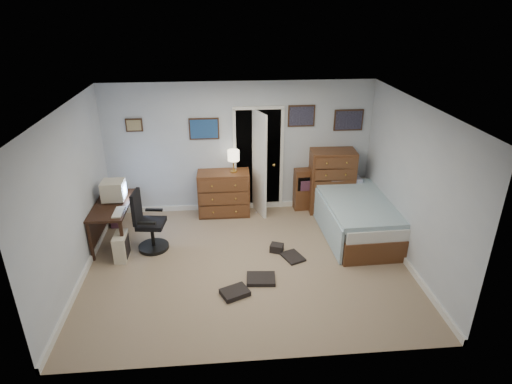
% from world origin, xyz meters
% --- Properties ---
extents(floor, '(5.00, 4.00, 0.02)m').
position_xyz_m(floor, '(0.00, 0.00, -0.01)').
color(floor, gray).
rests_on(floor, ground).
extents(computer_desk, '(0.59, 1.24, 0.71)m').
position_xyz_m(computer_desk, '(-2.29, 0.89, 0.55)').
color(computer_desk, black).
rests_on(computer_desk, floor).
extents(crt_monitor, '(0.37, 0.35, 0.34)m').
position_xyz_m(crt_monitor, '(-2.18, 1.04, 0.89)').
color(crt_monitor, beige).
rests_on(crt_monitor, computer_desk).
extents(keyboard, '(0.15, 0.38, 0.02)m').
position_xyz_m(keyboard, '(-2.02, 0.54, 0.73)').
color(keyboard, beige).
rests_on(keyboard, computer_desk).
extents(pc_tower, '(0.20, 0.40, 0.43)m').
position_xyz_m(pc_tower, '(-2.00, 0.34, 0.21)').
color(pc_tower, beige).
rests_on(pc_tower, floor).
extents(office_chair, '(0.56, 0.56, 1.03)m').
position_xyz_m(office_chair, '(-1.60, 0.59, 0.40)').
color(office_chair, black).
rests_on(office_chair, floor).
extents(media_stack, '(0.16, 0.16, 0.81)m').
position_xyz_m(media_stack, '(-2.32, 1.42, 0.41)').
color(media_stack, maroon).
rests_on(media_stack, floor).
extents(low_dresser, '(0.98, 0.51, 0.86)m').
position_xyz_m(low_dresser, '(-0.33, 1.77, 0.43)').
color(low_dresser, brown).
rests_on(low_dresser, floor).
extents(table_lamp, '(0.22, 0.22, 0.42)m').
position_xyz_m(table_lamp, '(-0.13, 1.77, 1.17)').
color(table_lamp, gold).
rests_on(table_lamp, low_dresser).
extents(doorway, '(0.96, 1.12, 2.05)m').
position_xyz_m(doorway, '(0.35, 2.27, 1.00)').
color(doorway, black).
rests_on(doorway, floor).
extents(tall_dresser, '(0.86, 0.54, 1.23)m').
position_xyz_m(tall_dresser, '(1.75, 1.75, 0.62)').
color(tall_dresser, brown).
rests_on(tall_dresser, floor).
extents(headboard_bookcase, '(0.94, 0.30, 0.83)m').
position_xyz_m(headboard_bookcase, '(1.51, 1.86, 0.44)').
color(headboard_bookcase, brown).
rests_on(headboard_bookcase, floor).
extents(bed, '(1.24, 2.23, 0.72)m').
position_xyz_m(bed, '(1.98, 0.87, 0.34)').
color(bed, brown).
rests_on(bed, floor).
extents(wall_posters, '(4.38, 0.04, 0.60)m').
position_xyz_m(wall_posters, '(0.57, 1.98, 1.75)').
color(wall_posters, '#331E11').
rests_on(wall_posters, floor).
extents(floor_clutter, '(1.40, 1.40, 0.13)m').
position_xyz_m(floor_clutter, '(0.19, -0.33, 0.04)').
color(floor_clutter, black).
rests_on(floor_clutter, floor).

